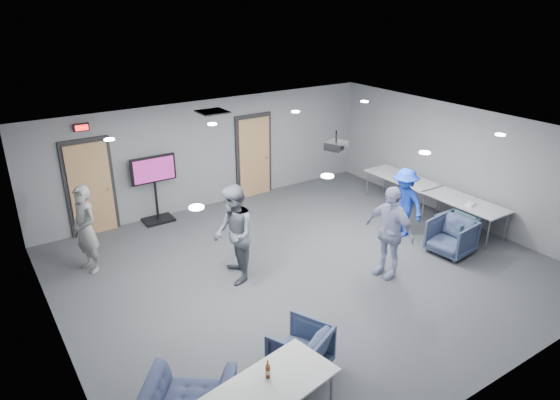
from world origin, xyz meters
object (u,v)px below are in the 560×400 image
chair_right_c (451,237)px  bottle_right (402,178)px  person_c (389,232)px  person_d (404,202)px  table_right_b (465,203)px  table_front_left (261,394)px  chair_front_a (300,349)px  person_b (234,235)px  person_a (86,229)px  projector (336,145)px  chair_right_b (456,230)px  table_right_a (402,179)px  bottle_front (268,371)px  tv_stand (155,185)px

chair_right_c → bottle_right: 2.50m
person_c → person_d: size_ratio=1.16×
table_right_b → table_front_left: 7.27m
chair_front_a → person_b: bearing=-123.4°
person_a → projector: (4.25, -2.25, 1.53)m
person_a → person_d: size_ratio=1.12×
person_d → bottle_right: (1.10, 1.10, 0.03)m
person_c → bottle_right: 3.39m
table_front_left → projector: (3.57, 3.05, 1.71)m
bottle_right → chair_front_a: bearing=-148.6°
chair_right_b → table_right_a: bearing=164.9°
bottle_front → person_a: bearing=99.5°
chair_right_b → table_right_b: (0.65, 0.33, 0.36)m
table_right_a → tv_stand: tv_stand is taller
person_a → chair_right_c: (6.44, -3.47, -0.50)m
chair_front_a → tv_stand: 6.05m
person_d → projector: bearing=-93.8°
person_c → table_front_left: person_c is taller
person_d → chair_front_a: size_ratio=2.03×
person_c → chair_right_c: bearing=77.3°
chair_right_c → table_right_a: chair_right_c is taller
chair_right_b → table_front_left: (-6.21, -2.06, 0.36)m
person_b → projector: bearing=99.3°
person_a → bottle_right: (7.34, -1.18, -0.06)m
person_a → person_c: bearing=35.8°
bottle_front → chair_right_c: bearing=16.8°
table_right_b → projector: (-3.29, 0.66, 1.72)m
table_front_left → bottle_right: (6.66, 4.12, 0.12)m
table_front_left → bottle_right: bottle_right is taller
table_right_a → bottle_front: (-6.67, -4.14, 0.13)m
chair_front_a → table_right_a: table_right_a is taller
person_d → table_right_a: (1.30, 1.27, -0.09)m
person_c → bottle_right: size_ratio=8.22×
table_front_left → bottle_right: bearing=21.9°
chair_right_c → bottle_front: size_ratio=3.32×
table_right_a → person_c: bearing=129.5°
person_c → chair_right_b: size_ratio=2.51×
chair_right_b → bottle_front: size_ratio=2.92×
person_a → table_front_left: person_a is taller
person_b → table_front_left: size_ratio=0.92×
person_b → chair_right_c: bearing=88.8°
person_d → table_right_a: size_ratio=0.79×
chair_right_b → bottle_right: bottle_right is taller
person_a → person_c: person_c is taller
bottle_front → chair_right_b: bearing=17.6°
table_right_b → tv_stand: 7.11m
chair_right_c → chair_front_a: (-4.67, -1.11, -0.02)m
chair_right_b → bottle_front: (-6.02, -1.91, 0.49)m
person_d → table_front_left: person_d is taller
table_right_a → table_front_left: same height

